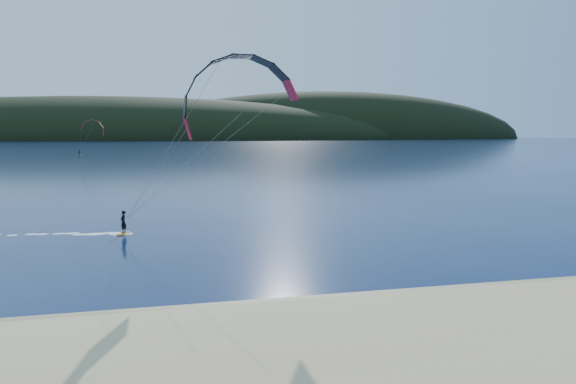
{
  "coord_description": "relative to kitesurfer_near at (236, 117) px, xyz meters",
  "views": [
    {
      "loc": [
        -5.11,
        -20.47,
        8.38
      ],
      "look_at": [
        2.36,
        10.0,
        5.0
      ],
      "focal_mm": 34.07,
      "sensor_mm": 36.0,
      "label": 1
    }
  ],
  "objects": [
    {
      "name": "headland",
      "position": [
        -0.23,
        725.3,
        -9.58
      ],
      "size": [
        1200.0,
        310.0,
        140.0
      ],
      "color": "black",
      "rests_on": "ground"
    },
    {
      "name": "kitesurfer_far",
      "position": [
        -28.43,
        176.97,
        -0.36
      ],
      "size": [
        10.64,
        7.65,
        12.56
      ],
      "color": "orange",
      "rests_on": "ground"
    },
    {
      "name": "kitesurfer_near",
      "position": [
        0.0,
        0.0,
        0.0
      ],
      "size": [
        24.34,
        9.82,
        14.66
      ],
      "color": "orange",
      "rests_on": "ground"
    },
    {
      "name": "wet_sand",
      "position": [
        -0.86,
        -15.48,
        -9.53
      ],
      "size": [
        220.0,
        2.5,
        0.1
      ],
      "color": "#8B7A51",
      "rests_on": "ground"
    },
    {
      "name": "ground",
      "position": [
        -0.86,
        -19.98,
        -9.58
      ],
      "size": [
        1800.0,
        1800.0,
        0.0
      ],
      "primitive_type": "plane",
      "color": "#08153E",
      "rests_on": "ground"
    }
  ]
}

